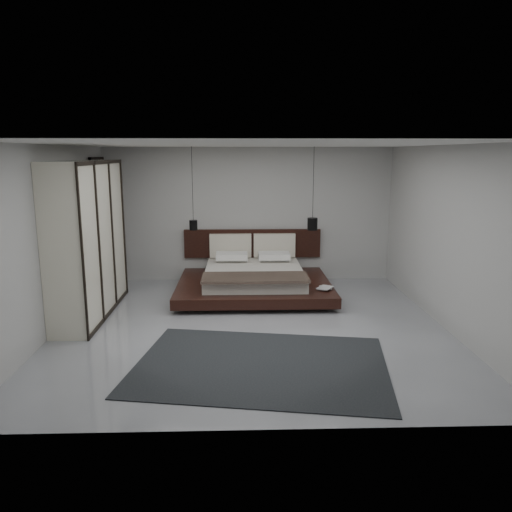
{
  "coord_description": "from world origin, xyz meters",
  "views": [
    {
      "loc": [
        -0.18,
        -7.46,
        2.67
      ],
      "look_at": [
        0.1,
        1.2,
        0.88
      ],
      "focal_mm": 35.0,
      "sensor_mm": 36.0,
      "label": 1
    }
  ],
  "objects_px": {
    "pendant_right": "(312,224)",
    "wardrobe": "(88,239)",
    "pendant_left": "(193,225)",
    "rug": "(261,365)",
    "bed": "(254,278)",
    "lattice_screen": "(100,224)"
  },
  "relations": [
    {
      "from": "pendant_left",
      "to": "bed",
      "type": "bearing_deg",
      "value": -21.41
    },
    {
      "from": "pendant_left",
      "to": "wardrobe",
      "type": "height_order",
      "value": "pendant_left"
    },
    {
      "from": "bed",
      "to": "wardrobe",
      "type": "distance_m",
      "value": 3.17
    },
    {
      "from": "lattice_screen",
      "to": "rug",
      "type": "bearing_deg",
      "value": -52.38
    },
    {
      "from": "pendant_right",
      "to": "wardrobe",
      "type": "relative_size",
      "value": 0.63
    },
    {
      "from": "pendant_left",
      "to": "wardrobe",
      "type": "bearing_deg",
      "value": -134.46
    },
    {
      "from": "lattice_screen",
      "to": "pendant_right",
      "type": "bearing_deg",
      "value": -1.11
    },
    {
      "from": "pendant_left",
      "to": "wardrobe",
      "type": "distance_m",
      "value": 2.28
    },
    {
      "from": "bed",
      "to": "pendant_left",
      "type": "xyz_separation_m",
      "value": [
        -1.19,
        0.46,
        0.99
      ]
    },
    {
      "from": "pendant_right",
      "to": "bed",
      "type": "bearing_deg",
      "value": -158.59
    },
    {
      "from": "bed",
      "to": "wardrobe",
      "type": "bearing_deg",
      "value": -157.34
    },
    {
      "from": "bed",
      "to": "pendant_right",
      "type": "relative_size",
      "value": 1.76
    },
    {
      "from": "pendant_left",
      "to": "pendant_right",
      "type": "relative_size",
      "value": 0.99
    },
    {
      "from": "wardrobe",
      "to": "rug",
      "type": "xyz_separation_m",
      "value": [
        2.78,
        -2.22,
        -1.27
      ]
    },
    {
      "from": "lattice_screen",
      "to": "pendant_left",
      "type": "distance_m",
      "value": 1.85
    },
    {
      "from": "lattice_screen",
      "to": "pendant_right",
      "type": "distance_m",
      "value": 4.22
    },
    {
      "from": "wardrobe",
      "to": "rug",
      "type": "bearing_deg",
      "value": -38.67
    },
    {
      "from": "pendant_left",
      "to": "lattice_screen",
      "type": "bearing_deg",
      "value": 177.47
    },
    {
      "from": "bed",
      "to": "rug",
      "type": "xyz_separation_m",
      "value": [
        -0.0,
        -3.38,
        -0.29
      ]
    },
    {
      "from": "pendant_left",
      "to": "pendant_right",
      "type": "bearing_deg",
      "value": 0.0
    },
    {
      "from": "pendant_left",
      "to": "rug",
      "type": "bearing_deg",
      "value": -72.94
    },
    {
      "from": "pendant_left",
      "to": "rug",
      "type": "distance_m",
      "value": 4.22
    }
  ]
}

